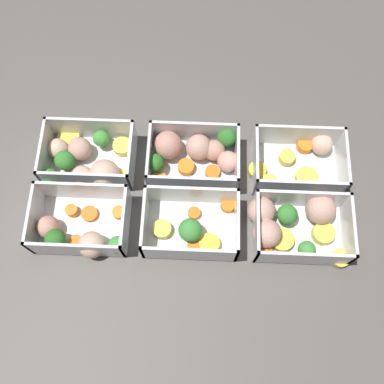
{
  "coord_description": "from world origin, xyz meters",
  "views": [
    {
      "loc": [
        0.01,
        -0.27,
        0.74
      ],
      "look_at": [
        0.0,
        0.0,
        0.02
      ],
      "focal_mm": 42.0,
      "sensor_mm": 36.0,
      "label": 1
    }
  ],
  "objects": [
    {
      "name": "container_far_center",
      "position": [
        -0.0,
        0.07,
        0.03
      ],
      "size": [
        0.17,
        0.11,
        0.06
      ],
      "color": "white",
      "rests_on": "ground_plane"
    },
    {
      "name": "container_near_right",
      "position": [
        0.17,
        -0.05,
        0.03
      ],
      "size": [
        0.17,
        0.13,
        0.06
      ],
      "color": "white",
      "rests_on": "ground_plane"
    },
    {
      "name": "container_near_center",
      "position": [
        0.0,
        -0.06,
        0.02
      ],
      "size": [
        0.16,
        0.11,
        0.06
      ],
      "color": "white",
      "rests_on": "ground_plane"
    },
    {
      "name": "container_near_left",
      "position": [
        -0.19,
        -0.07,
        0.02
      ],
      "size": [
        0.16,
        0.12,
        0.06
      ],
      "color": "white",
      "rests_on": "ground_plane"
    },
    {
      "name": "container_far_right",
      "position": [
        0.19,
        0.06,
        0.02
      ],
      "size": [
        0.17,
        0.12,
        0.06
      ],
      "color": "white",
      "rests_on": "ground_plane"
    },
    {
      "name": "ground_plane",
      "position": [
        0.0,
        0.0,
        0.0
      ],
      "size": [
        4.0,
        4.0,
        0.0
      ],
      "primitive_type": "plane",
      "color": "#56514C"
    },
    {
      "name": "container_far_left",
      "position": [
        -0.19,
        0.05,
        0.02
      ],
      "size": [
        0.16,
        0.13,
        0.06
      ],
      "color": "white",
      "rests_on": "ground_plane"
    }
  ]
}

